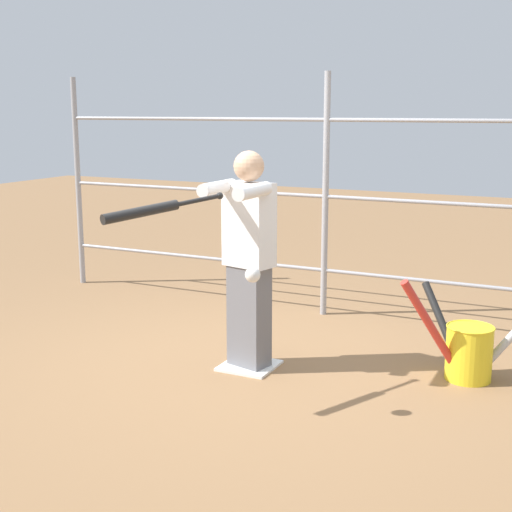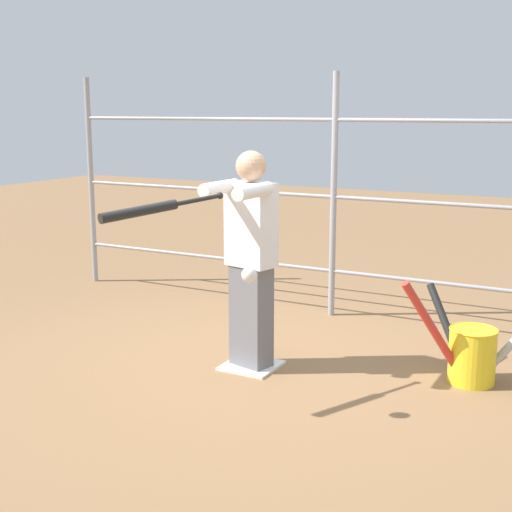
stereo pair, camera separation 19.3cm
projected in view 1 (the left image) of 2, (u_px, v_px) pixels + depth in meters
ground_plane at (249, 367)px, 5.46m from camera, size 24.00×24.00×0.00m
home_plate at (249, 366)px, 5.46m from camera, size 0.40×0.40×0.02m
fence_backstop at (325, 197)px, 6.64m from camera, size 5.89×0.06×2.28m
batter at (248, 254)px, 5.27m from camera, size 0.41×0.62×1.65m
baseball_bat_swinging at (151, 210)px, 4.46m from camera, size 0.40×0.86×0.13m
softball_in_flight at (253, 275)px, 4.36m from camera, size 0.10×0.10×0.10m
bat_bucket at (468, 349)px, 5.18m from camera, size 1.04×0.82×0.79m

